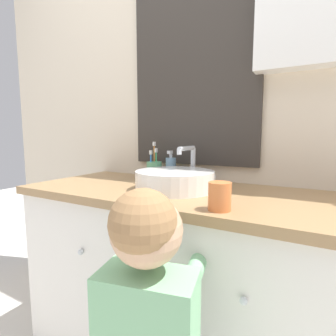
% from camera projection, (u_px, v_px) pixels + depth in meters
% --- Properties ---
extents(wall_back, '(3.20, 0.18, 2.50)m').
position_uv_depth(wall_back, '(217.00, 96.00, 1.34)').
color(wall_back, beige).
rests_on(wall_back, ground_plane).
extents(vanity_counter, '(1.46, 0.60, 0.85)m').
position_uv_depth(vanity_counter, '(183.00, 282.00, 1.18)').
color(vanity_counter, silver).
rests_on(vanity_counter, ground_plane).
extents(sink_basin, '(0.34, 0.39, 0.19)m').
position_uv_depth(sink_basin, '(176.00, 180.00, 1.14)').
color(sink_basin, white).
rests_on(sink_basin, vanity_counter).
extents(toothbrush_holder, '(0.08, 0.08, 0.20)m').
position_uv_depth(toothbrush_holder, '(154.00, 170.00, 1.42)').
color(toothbrush_holder, '#66B27F').
rests_on(toothbrush_holder, vanity_counter).
extents(soap_dispenser, '(0.05, 0.05, 0.16)m').
position_uv_depth(soap_dispenser, '(171.00, 168.00, 1.38)').
color(soap_dispenser, '#6B93B2').
rests_on(soap_dispenser, vanity_counter).
extents(drinking_cup, '(0.07, 0.07, 0.09)m').
position_uv_depth(drinking_cup, '(220.00, 196.00, 0.82)').
color(drinking_cup, orange).
rests_on(drinking_cup, vanity_counter).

